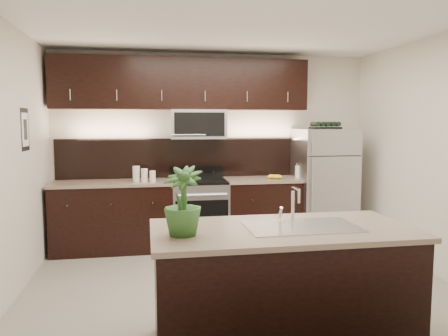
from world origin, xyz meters
The scene contains 12 objects.
ground centered at (0.00, 0.00, 0.00)m, with size 4.50×4.50×0.00m, color gray.
room_walls centered at (-0.11, -0.04, 1.70)m, with size 4.52×4.02×2.71m.
counter_run centered at (-0.46, 1.69, 0.47)m, with size 3.51×0.65×0.94m.
upper_fixtures centered at (-0.43, 1.84, 2.14)m, with size 3.49×0.40×1.66m.
island centered at (0.04, -1.16, 0.47)m, with size 1.96×0.96×0.94m.
sink_faucet centered at (0.19, -1.15, 0.96)m, with size 0.84×0.50×0.28m.
refrigerator centered at (1.55, 1.63, 0.82)m, with size 0.79×0.71×1.63m, color #B2B2B7.
wine_rack centered at (1.55, 1.63, 1.68)m, with size 0.40×0.25×0.10m.
plant centered at (-0.71, -1.25, 1.18)m, with size 0.27×0.27×0.48m, color #2A5823.
canisters centered at (-1.02, 1.61, 1.03)m, with size 0.30×0.17×0.21m.
french_press centered at (1.16, 1.64, 1.04)m, with size 0.09×0.09×0.27m.
bananas centered at (0.75, 1.61, 0.97)m, with size 0.21×0.16×0.06m, color yellow.
Camera 1 is at (-0.95, -4.25, 1.73)m, focal length 35.00 mm.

